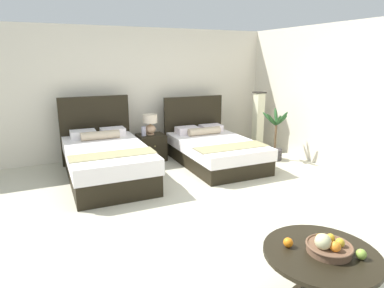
# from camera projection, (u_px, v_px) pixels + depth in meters

# --- Properties ---
(ground_plane) EXTENTS (9.38, 9.71, 0.02)m
(ground_plane) POSITION_uv_depth(u_px,v_px,m) (207.00, 207.00, 4.62)
(ground_plane) COLOR #BEB8A1
(wall_back) EXTENTS (9.38, 0.12, 2.59)m
(wall_back) POSITION_uv_depth(u_px,v_px,m) (140.00, 92.00, 6.99)
(wall_back) COLOR silver
(wall_back) RESTS_ON ground
(wall_side_right) EXTENTS (0.12, 5.31, 2.59)m
(wall_side_right) POSITION_uv_depth(u_px,v_px,m) (345.00, 99.00, 5.83)
(wall_side_right) COLOR beige
(wall_side_right) RESTS_ON ground
(bed_near_window) EXTENTS (1.30, 2.19, 1.30)m
(bed_near_window) POSITION_uv_depth(u_px,v_px,m) (106.00, 160.00, 5.62)
(bed_near_window) COLOR black
(bed_near_window) RESTS_ON ground
(bed_near_corner) EXTENTS (1.34, 2.11, 1.20)m
(bed_near_corner) POSITION_uv_depth(u_px,v_px,m) (214.00, 149.00, 6.48)
(bed_near_corner) COLOR black
(bed_near_corner) RESTS_ON ground
(nightstand) EXTENTS (0.53, 0.48, 0.52)m
(nightstand) POSITION_uv_depth(u_px,v_px,m) (151.00, 147.00, 6.70)
(nightstand) COLOR black
(nightstand) RESTS_ON ground
(table_lamp) EXTENTS (0.28, 0.28, 0.40)m
(table_lamp) POSITION_uv_depth(u_px,v_px,m) (150.00, 123.00, 6.59)
(table_lamp) COLOR #DAAA82
(table_lamp) RESTS_ON nightstand
(vase) EXTENTS (0.09, 0.09, 0.18)m
(vase) POSITION_uv_depth(u_px,v_px,m) (144.00, 131.00, 6.51)
(vase) COLOR #B7B4CA
(vase) RESTS_ON nightstand
(coffee_table) EXTENTS (0.93, 0.93, 0.46)m
(coffee_table) POSITION_uv_depth(u_px,v_px,m) (320.00, 264.00, 2.74)
(coffee_table) COLOR black
(coffee_table) RESTS_ON ground
(fruit_bowl) EXTENTS (0.37, 0.37, 0.18)m
(fruit_bowl) POSITION_uv_depth(u_px,v_px,m) (328.00, 246.00, 2.69)
(fruit_bowl) COLOR brown
(fruit_bowl) RESTS_ON coffee_table
(loose_apple) EXTENTS (0.08, 0.08, 0.08)m
(loose_apple) POSITION_uv_depth(u_px,v_px,m) (361.00, 254.00, 2.61)
(loose_apple) COLOR #8AAE3F
(loose_apple) RESTS_ON coffee_table
(loose_orange) EXTENTS (0.08, 0.08, 0.08)m
(loose_orange) POSITION_uv_depth(u_px,v_px,m) (288.00, 242.00, 2.78)
(loose_orange) COLOR orange
(loose_orange) RESTS_ON coffee_table
(floor_lamp_corner) EXTENTS (0.22, 0.22, 1.28)m
(floor_lamp_corner) POSITION_uv_depth(u_px,v_px,m) (258.00, 121.00, 7.35)
(floor_lamp_corner) COLOR #292520
(floor_lamp_corner) RESTS_ON ground
(potted_palm) EXTENTS (0.55, 0.55, 1.04)m
(potted_palm) POSITION_uv_depth(u_px,v_px,m) (275.00, 144.00, 6.68)
(potted_palm) COLOR #393537
(potted_palm) RESTS_ON ground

